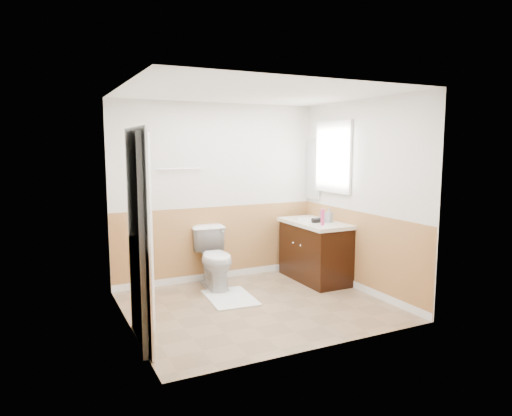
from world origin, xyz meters
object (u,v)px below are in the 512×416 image
bath_mat (230,298)px  lotion_bottle (323,217)px  soap_dispenser (329,215)px  toilet (215,258)px  vanity_cabinet (315,252)px

bath_mat → lotion_bottle: size_ratio=3.64×
bath_mat → soap_dispenser: soap_dispenser is taller
lotion_bottle → bath_mat: bearing=175.9°
toilet → soap_dispenser: 1.68m
toilet → bath_mat: 0.65m
vanity_cabinet → bath_mat: bearing=-170.9°
toilet → bath_mat: size_ratio=1.01×
vanity_cabinet → lotion_bottle: 0.65m
bath_mat → soap_dispenser: size_ratio=3.94×
soap_dispenser → toilet: bearing=163.9°
bath_mat → vanity_cabinet: 1.48m
vanity_cabinet → soap_dispenser: 0.58m
toilet → vanity_cabinet: (1.41, -0.29, -0.01)m
bath_mat → toilet: bearing=90.0°
lotion_bottle → vanity_cabinet: bearing=72.6°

